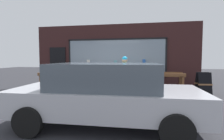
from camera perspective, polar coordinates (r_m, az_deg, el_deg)
The scene contains 8 objects.
ground_plane at distance 6.76m, azimuth -3.30°, elevation -9.16°, with size 40.00×40.00×0.00m, color #2D2D33.
shopfront_facade at distance 8.92m, azimuth 0.30°, elevation 4.37°, with size 8.29×0.29×3.22m.
display_table_left at distance 8.06m, azimuth -13.11°, elevation -2.00°, with size 2.94×0.68×0.88m.
display_table_right at distance 7.35m, azimuth 11.15°, elevation -2.04°, with size 2.94×0.70×0.95m.
person_browsing at distance 6.80m, azimuth 4.14°, elevation -1.21°, with size 0.30×0.63×1.60m.
small_dog at distance 6.76m, azimuth 1.35°, elevation -6.70°, with size 0.46×0.55×0.43m.
sandwich_board_sign at distance 7.98m, azimuth 27.64°, elevation -4.06°, with size 0.58×0.66×0.95m.
parked_car at distance 3.98m, azimuth -1.98°, elevation -7.52°, with size 4.22×1.98×1.41m.
Camera 1 is at (1.65, -6.37, 1.53)m, focal length 28.00 mm.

